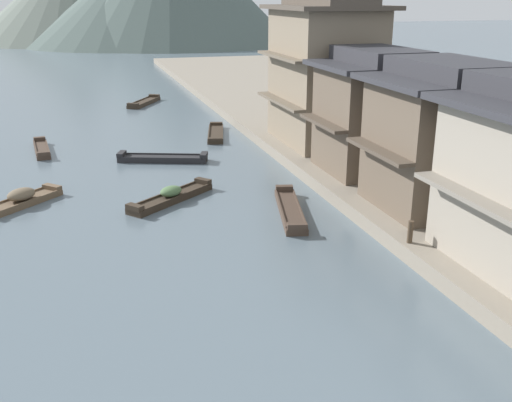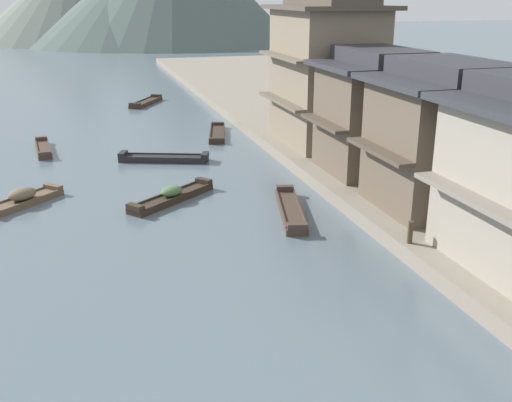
# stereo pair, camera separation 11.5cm
# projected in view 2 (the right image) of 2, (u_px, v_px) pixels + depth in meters

# --- Properties ---
(riverbank_right) EXTENTS (18.00, 110.00, 0.62)m
(riverbank_right) POSITION_uv_depth(u_px,v_px,m) (409.00, 143.00, 37.83)
(riverbank_right) COLOR gray
(riverbank_right) RESTS_ON ground
(boat_moored_nearest) EXTENTS (2.26, 5.48, 0.41)m
(boat_moored_nearest) POSITION_uv_depth(u_px,v_px,m) (217.00, 133.00, 41.30)
(boat_moored_nearest) COLOR #33281E
(boat_moored_nearest) RESTS_ON ground
(boat_moored_second) EXTENTS (3.60, 3.58, 0.78)m
(boat_moored_second) POSITION_uv_depth(u_px,v_px,m) (23.00, 199.00, 27.64)
(boat_moored_second) COLOR brown
(boat_moored_second) RESTS_ON ground
(boat_moored_third) EXTENTS (1.23, 4.57, 0.48)m
(boat_moored_third) POSITION_uv_depth(u_px,v_px,m) (43.00, 149.00, 37.06)
(boat_moored_third) COLOR #423328
(boat_moored_third) RESTS_ON ground
(boat_moored_far) EXTENTS (2.11, 5.44, 0.51)m
(boat_moored_far) POSITION_uv_depth(u_px,v_px,m) (290.00, 210.00, 26.50)
(boat_moored_far) COLOR #423328
(boat_moored_far) RESTS_ON ground
(boat_midriver_drifting) EXTENTS (4.50, 3.90, 0.73)m
(boat_midriver_drifting) POSITION_uv_depth(u_px,v_px,m) (172.00, 196.00, 28.10)
(boat_midriver_drifting) COLOR #33281E
(boat_midriver_drifting) RESTS_ON ground
(boat_midriver_upstream) EXTENTS (3.45, 4.99, 0.50)m
(boat_midriver_upstream) POSITION_uv_depth(u_px,v_px,m) (146.00, 102.00, 53.09)
(boat_midriver_upstream) COLOR #33281E
(boat_midriver_upstream) RESTS_ON ground
(boat_upstream_distant) EXTENTS (5.24, 2.74, 0.52)m
(boat_upstream_distant) POSITION_uv_depth(u_px,v_px,m) (164.00, 158.00, 34.88)
(boat_upstream_distant) COLOR #232326
(boat_upstream_distant) RESTS_ON ground
(house_waterfront_tall) EXTENTS (6.62, 5.51, 6.14)m
(house_waterfront_tall) POSITION_uv_depth(u_px,v_px,m) (446.00, 136.00, 24.86)
(house_waterfront_tall) COLOR brown
(house_waterfront_tall) RESTS_ON riverbank_right
(house_waterfront_narrow) EXTENTS (6.28, 5.45, 6.14)m
(house_waterfront_narrow) POSITION_uv_depth(u_px,v_px,m) (377.00, 112.00, 30.11)
(house_waterfront_narrow) COLOR brown
(house_waterfront_narrow) RESTS_ON riverbank_right
(house_waterfront_far) EXTENTS (6.07, 7.77, 8.74)m
(house_waterfront_far) POSITION_uv_depth(u_px,v_px,m) (326.00, 71.00, 35.64)
(house_waterfront_far) COLOR #7F705B
(house_waterfront_far) RESTS_ON riverbank_right
(mooring_post_dock_mid) EXTENTS (0.20, 0.20, 0.84)m
(mooring_post_dock_mid) POSITION_uv_depth(u_px,v_px,m) (410.00, 232.00, 21.73)
(mooring_post_dock_mid) COLOR #473828
(mooring_post_dock_mid) RESTS_ON riverbank_right
(hill_far_centre) EXTENTS (43.90, 43.90, 15.76)m
(hill_far_centre) POSITION_uv_depth(u_px,v_px,m) (136.00, 2.00, 117.19)
(hill_far_centre) COLOR #4C5B56
(hill_far_centre) RESTS_ON ground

